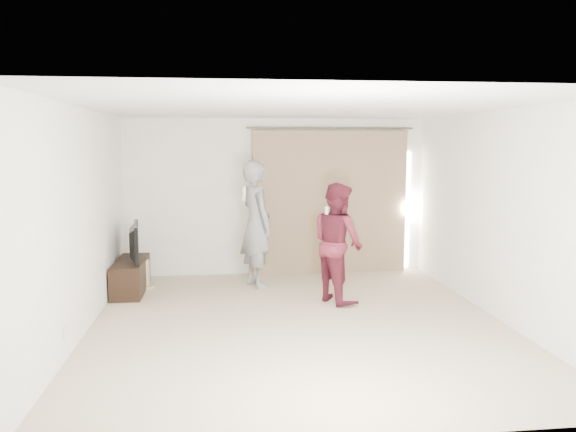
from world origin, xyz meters
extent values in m
plane|color=beige|center=(0.00, 0.00, 0.00)|extent=(5.50, 5.50, 0.00)
cube|color=white|center=(0.00, 2.75, 1.30)|extent=(5.00, 0.04, 2.60)
cube|color=white|center=(-2.50, 0.00, 1.30)|extent=(0.04, 5.50, 2.60)
cube|color=white|center=(-2.48, 0.40, 1.20)|extent=(0.02, 0.08, 0.12)
cube|color=white|center=(-2.48, -0.90, 0.30)|extent=(0.02, 0.08, 0.12)
cube|color=silver|center=(0.00, 0.00, 2.60)|extent=(5.00, 5.50, 0.01)
cube|color=#A18262|center=(0.90, 2.68, 1.20)|extent=(2.60, 0.10, 2.40)
cylinder|color=brown|center=(0.90, 2.68, 2.44)|extent=(2.80, 0.03, 0.03)
cube|color=white|center=(2.26, 2.72, 1.05)|extent=(0.08, 0.04, 2.00)
cube|color=black|center=(-2.27, 1.79, 0.23)|extent=(0.42, 1.22, 0.47)
imported|color=black|center=(-2.27, 1.79, 0.74)|extent=(0.26, 0.97, 0.55)
cylinder|color=tan|center=(-2.10, 1.96, 0.03)|extent=(0.32, 0.32, 0.05)
cylinder|color=tan|center=(-2.10, 1.96, 0.24)|extent=(0.18, 0.18, 0.38)
imported|color=gray|center=(-0.39, 1.89, 0.97)|extent=(0.69, 0.83, 1.93)
cube|color=white|center=(-0.57, 1.79, 1.48)|extent=(0.04, 0.04, 0.14)
cube|color=white|center=(-0.57, 2.01, 1.35)|extent=(0.05, 0.05, 0.09)
imported|color=#591926|center=(0.67, 0.94, 0.83)|extent=(0.89, 0.99, 1.65)
cube|color=white|center=(0.49, 0.84, 1.27)|extent=(0.04, 0.04, 0.14)
cube|color=white|center=(0.49, 1.06, 1.16)|extent=(0.05, 0.05, 0.09)
camera|label=1|loc=(-0.90, -6.55, 2.17)|focal=35.00mm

